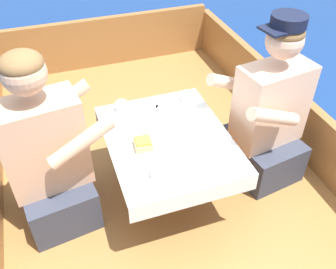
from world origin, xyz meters
TOP-DOWN VIEW (x-y plane):
  - ground_plane at (0.00, 0.00)m, footprint 60.00×60.00m
  - boat_deck at (0.00, 0.00)m, footprint 2.02×3.65m
  - gunwale_starboard at (0.98, 0.00)m, footprint 0.06×3.65m
  - bow_coaming at (0.00, 1.80)m, footprint 1.90×0.06m
  - cockpit_table at (0.00, 0.08)m, footprint 0.64×0.80m
  - person_port at (-0.62, 0.15)m, footprint 0.56×0.50m
  - person_starboard at (0.62, 0.09)m, footprint 0.57×0.51m
  - plate_sandwich at (-0.15, 0.04)m, footprint 0.17×0.17m
  - plate_bread at (0.15, 0.13)m, footprint 0.21×0.21m
  - sandwich at (-0.15, 0.04)m, footprint 0.10×0.10m
  - bowl_port_near at (-0.10, -0.17)m, footprint 0.14×0.14m
  - bowl_starboard_near at (0.08, -0.18)m, footprint 0.12×0.12m
  - coffee_cup_port at (-0.17, 0.39)m, footprint 0.09×0.07m
  - coffee_cup_starboard at (0.23, 0.37)m, footprint 0.10×0.08m
  - utensil_spoon_port at (0.13, -0.10)m, footprint 0.15×0.10m
  - utensil_fork_starboard at (0.01, 0.32)m, footprint 0.09×0.16m
  - utensil_spoon_center at (0.16, 0.28)m, footprint 0.14×0.12m
  - utensil_spoon_starboard at (-0.05, 0.26)m, footprint 0.05×0.17m
  - utensil_knife_starboard at (-0.24, 0.23)m, footprint 0.15×0.11m

SIDE VIEW (x-z plane):
  - ground_plane at x=0.00m, z-range 0.00..0.00m
  - boat_deck at x=0.00m, z-range 0.00..0.29m
  - gunwale_starboard at x=0.98m, z-range 0.29..0.67m
  - bow_coaming at x=0.00m, z-range 0.29..0.73m
  - cockpit_table at x=0.00m, z-range 0.46..0.90m
  - person_starboard at x=0.62m, z-range 0.18..1.21m
  - person_port at x=-0.62m, z-range 0.19..1.20m
  - utensil_knife_starboard at x=-0.24m, z-range 0.73..0.74m
  - utensil_fork_starboard at x=0.01m, z-range 0.73..0.74m
  - utensil_spoon_port at x=0.13m, z-range 0.73..0.74m
  - utensil_spoon_center at x=0.16m, z-range 0.73..0.74m
  - utensil_spoon_starboard at x=-0.05m, z-range 0.73..0.74m
  - plate_sandwich at x=-0.15m, z-range 0.73..0.74m
  - plate_bread at x=0.15m, z-range 0.73..0.74m
  - bowl_port_near at x=-0.10m, z-range 0.73..0.77m
  - bowl_starboard_near at x=0.08m, z-range 0.73..0.77m
  - coffee_cup_starboard at x=0.23m, z-range 0.73..0.79m
  - sandwich at x=-0.15m, z-range 0.74..0.79m
  - coffee_cup_port at x=-0.17m, z-range 0.73..0.79m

